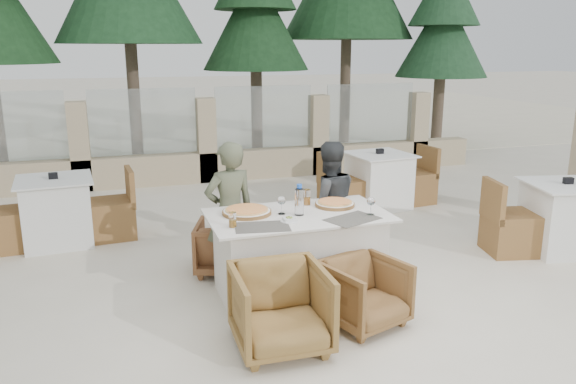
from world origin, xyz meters
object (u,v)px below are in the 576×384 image
object	(u,v)px
armchair_far_left	(225,246)
diner_left	(230,212)
armchair_near_right	(364,293)
olive_dish	(289,219)
armchair_near_left	(281,309)
bg_table_b	(379,181)
wine_glass_centre	(282,204)
armchair_far_right	(311,233)
water_bottle	(299,200)
beer_glass_left	(233,220)
dining_table	(298,255)
beer_glass_right	(307,197)
pizza_right	(335,204)
wine_glass_corner	(371,205)
pizza_left	(247,211)
diner_right	(328,205)
bg_table_a	(57,211)

from	to	relation	value
armchair_far_left	diner_left	world-z (taller)	diner_left
armchair_near_right	olive_dish	bearing A→B (deg)	114.04
armchair_near_left	bg_table_b	xyz separation A→B (m)	(2.46, 3.28, 0.07)
wine_glass_centre	armchair_far_right	bearing A→B (deg)	51.85
water_bottle	beer_glass_left	size ratio (longest dim) A/B	2.23
water_bottle	armchair_near_left	bearing A→B (deg)	-117.24
armchair_far_right	beer_glass_left	bearing A→B (deg)	55.19
beer_glass_left	armchair_near_right	xyz separation A→B (m)	(0.96, -0.52, -0.56)
olive_dish	diner_left	bearing A→B (deg)	117.36
dining_table	armchair_far_left	xyz separation A→B (m)	(-0.52, 0.74, -0.12)
bg_table_b	beer_glass_right	bearing A→B (deg)	-136.38
pizza_right	dining_table	bearing A→B (deg)	-160.35
armchair_far_right	beer_glass_right	bearing A→B (deg)	77.91
wine_glass_centre	wine_glass_corner	size ratio (longest dim) A/B	1.00
pizza_left	olive_dish	distance (m)	0.44
wine_glass_centre	beer_glass_left	bearing A→B (deg)	-154.95
beer_glass_right	armchair_far_right	distance (m)	0.73
pizza_right	olive_dish	world-z (taller)	pizza_right
pizza_right	armchair_near_left	distance (m)	1.39
beer_glass_left	armchair_near_left	xyz separation A→B (m)	(0.21, -0.67, -0.51)
water_bottle	pizza_right	bearing A→B (deg)	22.50
beer_glass_left	olive_dish	world-z (taller)	beer_glass_left
armchair_far_right	diner_left	world-z (taller)	diner_left
beer_glass_right	wine_glass_corner	bearing A→B (deg)	-48.78
beer_glass_left	diner_right	world-z (taller)	diner_right
dining_table	pizza_left	bearing A→B (deg)	160.91
water_bottle	bg_table_b	world-z (taller)	water_bottle
armchair_far_left	wine_glass_corner	bearing A→B (deg)	158.01
pizza_left	wine_glass_corner	size ratio (longest dim) A/B	2.38
water_bottle	armchair_far_left	xyz separation A→B (m)	(-0.52, 0.77, -0.65)
pizza_left	diner_right	world-z (taller)	diner_right
armchair_far_left	armchair_far_right	xyz separation A→B (m)	(0.92, -0.01, 0.05)
wine_glass_centre	bg_table_a	distance (m)	2.98
water_bottle	wine_glass_centre	world-z (taller)	water_bottle
armchair_near_left	beer_glass_right	bearing A→B (deg)	63.30
wine_glass_centre	bg_table_a	xyz separation A→B (m)	(-2.04, 2.11, -0.48)
beer_glass_right	armchair_far_left	bearing A→B (deg)	145.70
water_bottle	wine_glass_centre	distance (m)	0.17
water_bottle	armchair_near_right	bearing A→B (deg)	-64.17
water_bottle	bg_table_b	xyz separation A→B (m)	(2.03, 2.44, -0.52)
water_bottle	diner_left	distance (m)	0.78
diner_right	beer_glass_left	bearing A→B (deg)	35.75
pizza_right	diner_left	bearing A→B (deg)	157.66
wine_glass_centre	bg_table_a	bearing A→B (deg)	134.10
dining_table	bg_table_b	xyz separation A→B (m)	(2.03, 2.42, 0.00)
wine_glass_corner	diner_left	bearing A→B (deg)	146.30
armchair_far_right	dining_table	bearing A→B (deg)	75.15
armchair_far_right	bg_table_b	world-z (taller)	bg_table_b
bg_table_a	diner_left	bearing A→B (deg)	-48.44
wine_glass_corner	beer_glass_left	distance (m)	1.24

